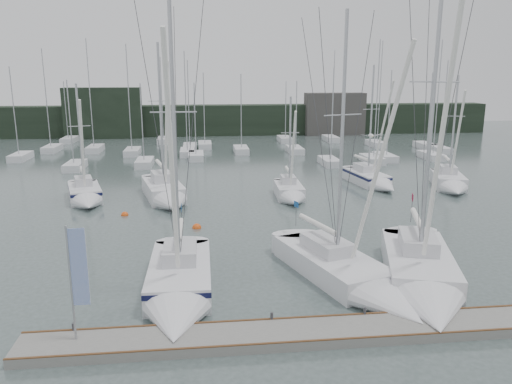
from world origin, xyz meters
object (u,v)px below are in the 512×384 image
(sailboat_mid_d, at_px, (373,180))
(sailboat_near_left, at_px, (179,290))
(sailboat_mid_b, at_px, (167,195))
(dock_banner, at_px, (76,273))
(sailboat_near_center, at_px, (358,281))
(sailboat_mid_c, at_px, (291,194))
(sailboat_near_right, at_px, (424,282))
(sailboat_mid_e, at_px, (451,184))
(buoy_c, at_px, (125,215))
(sailboat_mid_a, at_px, (86,196))
(buoy_a, at_px, (197,228))

(sailboat_mid_d, bearing_deg, sailboat_near_left, -136.33)
(sailboat_mid_b, relative_size, dock_banner, 2.97)
(sailboat_near_center, bearing_deg, sailboat_mid_d, 50.86)
(sailboat_mid_c, relative_size, sailboat_mid_d, 0.77)
(sailboat_near_right, relative_size, sailboat_mid_e, 1.54)
(sailboat_mid_d, bearing_deg, buoy_c, -170.22)
(sailboat_mid_b, bearing_deg, sailboat_near_center, -73.88)
(sailboat_mid_a, distance_m, sailboat_mid_d, 25.59)
(sailboat_near_right, bearing_deg, sailboat_mid_b, 142.09)
(buoy_a, distance_m, buoy_c, 6.54)
(sailboat_mid_b, relative_size, sailboat_mid_e, 1.24)
(sailboat_mid_e, xyz_separation_m, buoy_c, (-28.22, -5.02, -0.57))
(sailboat_mid_b, bearing_deg, sailboat_mid_a, 161.90)
(sailboat_near_left, distance_m, sailboat_mid_e, 31.04)
(buoy_c, bearing_deg, sailboat_mid_a, 132.02)
(sailboat_near_right, relative_size, sailboat_mid_c, 1.85)
(sailboat_mid_a, xyz_separation_m, buoy_c, (3.64, -4.04, -0.58))
(sailboat_near_left, height_order, buoy_c, sailboat_near_left)
(sailboat_mid_b, height_order, sailboat_mid_c, sailboat_mid_b)
(sailboat_near_right, xyz_separation_m, buoy_a, (-10.91, 11.72, -0.62))
(sailboat_near_right, bearing_deg, sailboat_near_center, -175.44)
(sailboat_near_right, height_order, sailboat_mid_c, sailboat_near_right)
(sailboat_mid_e, bearing_deg, sailboat_mid_a, -161.48)
(sailboat_mid_e, relative_size, buoy_a, 17.46)
(sailboat_mid_b, height_order, sailboat_mid_d, sailboat_mid_b)
(sailboat_mid_b, relative_size, sailboat_mid_c, 1.48)
(sailboat_mid_d, distance_m, buoy_a, 19.77)
(sailboat_mid_c, xyz_separation_m, buoy_c, (-13.16, -3.16, -0.51))
(sailboat_mid_e, xyz_separation_m, buoy_a, (-22.86, -8.77, -0.57))
(sailboat_mid_a, bearing_deg, sailboat_near_left, -82.72)
(sailboat_mid_e, bearing_deg, sailboat_near_center, -110.44)
(sailboat_mid_c, bearing_deg, sailboat_near_right, -78.56)
(sailboat_near_center, height_order, buoy_a, sailboat_near_center)
(sailboat_near_center, bearing_deg, sailboat_near_left, 163.84)
(sailboat_near_left, relative_size, dock_banner, 3.20)
(buoy_a, bearing_deg, sailboat_mid_e, 20.99)
(buoy_a, relative_size, buoy_c, 1.14)
(sailboat_near_left, distance_m, sailboat_near_center, 8.64)
(sailboat_near_center, xyz_separation_m, sailboat_near_right, (3.08, -0.67, 0.09))
(sailboat_near_left, xyz_separation_m, sailboat_mid_e, (23.67, 20.08, -0.05))
(sailboat_mid_e, bearing_deg, sailboat_near_right, -103.52)
(sailboat_near_center, distance_m, buoy_c, 19.82)
(sailboat_mid_b, xyz_separation_m, buoy_c, (-2.92, -3.48, -0.63))
(sailboat_near_center, xyz_separation_m, sailboat_mid_a, (-16.83, 18.83, 0.05))
(sailboat_near_center, height_order, dock_banner, sailboat_near_center)
(sailboat_near_right, xyz_separation_m, sailboat_mid_a, (-19.90, 19.50, -0.04))
(dock_banner, bearing_deg, sailboat_mid_b, 84.23)
(sailboat_near_right, relative_size, sailboat_mid_a, 1.64)
(sailboat_mid_d, xyz_separation_m, buoy_a, (-16.39, -11.04, -0.56))
(sailboat_near_center, height_order, sailboat_mid_e, sailboat_near_center)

